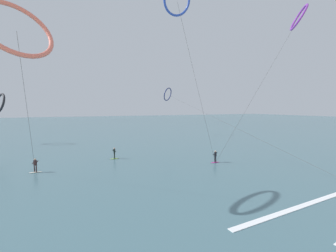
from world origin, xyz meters
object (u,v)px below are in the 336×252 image
object	(u,v)px
surfer_lime	(114,154)
kite_charcoal	(0,103)
kite_violet	(299,18)
kite_navy	(168,94)
surfer_ivory	(35,166)
kite_coral	(16,29)
surfer_magenta	(215,157)
kite_cobalt	(177,0)

from	to	relation	value
surfer_lime	kite_charcoal	xyz separation A→B (m)	(-19.03, 23.38, 7.88)
kite_violet	kite_navy	bearing A→B (deg)	-133.09
surfer_ivory	kite_coral	bearing A→B (deg)	129.86
surfer_ivory	kite_violet	distance (m)	42.27
surfer_magenta	kite_charcoal	xyz separation A→B (m)	(-31.52, 31.54, 7.88)
kite_violet	kite_coral	xyz separation A→B (m)	(-36.03, -3.01, -7.60)
surfer_lime	kite_cobalt	world-z (taller)	kite_cobalt
kite_coral	surfer_magenta	bearing A→B (deg)	-18.30
surfer_lime	surfer_ivory	size ratio (longest dim) A/B	1.00
surfer_ivory	kite_cobalt	distance (m)	26.11
surfer_lime	kite_coral	size ratio (longest dim) A/B	0.10
surfer_magenta	kite_cobalt	size ratio (longest dim) A/B	0.08
kite_navy	surfer_magenta	bearing A→B (deg)	41.30
kite_violet	kite_coral	size ratio (longest dim) A/B	1.43
kite_coral	kite_charcoal	bearing A→B (deg)	74.75
kite_coral	kite_navy	bearing A→B (deg)	21.08
kite_navy	kite_charcoal	world-z (taller)	kite_navy
kite_charcoal	surfer_ivory	bearing A→B (deg)	-12.07
surfer_magenta	kite_coral	distance (m)	26.09
surfer_lime	kite_coral	world-z (taller)	kite_coral
surfer_ivory	kite_cobalt	world-z (taller)	kite_cobalt
kite_cobalt	kite_violet	xyz separation A→B (m)	(20.18, -1.03, 0.82)
surfer_ivory	surfer_magenta	xyz separation A→B (m)	(22.47, -4.82, 0.00)
kite_violet	kite_coral	distance (m)	36.94
surfer_ivory	kite_navy	size ratio (longest dim) A/B	0.04
kite_violet	kite_coral	bearing A→B (deg)	-51.00
surfer_magenta	kite_violet	xyz separation A→B (m)	(13.88, -1.51, 20.63)
surfer_lime	kite_charcoal	world-z (taller)	kite_charcoal
surfer_magenta	kite_violet	bearing A→B (deg)	-32.34
surfer_ivory	kite_navy	xyz separation A→B (m)	(29.07, 26.03, 10.55)
kite_navy	kite_charcoal	distance (m)	38.21
surfer_magenta	kite_navy	xyz separation A→B (m)	(6.59, 30.85, 10.55)
kite_violet	kite_cobalt	bearing A→B (deg)	-58.70
kite_navy	surfer_ivory	bearing A→B (deg)	5.21
kite_charcoal	kite_cobalt	bearing A→B (deg)	7.44
kite_cobalt	kite_navy	bearing A→B (deg)	-116.65
surfer_magenta	kite_charcoal	world-z (taller)	kite_charcoal
surfer_magenta	kite_navy	bearing A→B (deg)	51.79
surfer_ivory	kite_violet	xyz separation A→B (m)	(36.35, -6.33, 20.63)
kite_navy	surfer_lime	bearing A→B (deg)	13.30
surfer_magenta	kite_coral	size ratio (longest dim) A/B	0.10
surfer_lime	kite_navy	size ratio (longest dim) A/B	0.04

